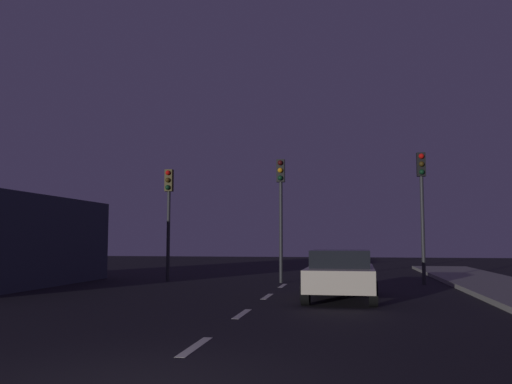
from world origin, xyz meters
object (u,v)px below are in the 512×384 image
object	(u,v)px
car_stopped_ahead	(341,273)
traffic_signal_left	(169,202)
traffic_signal_center	(281,196)
traffic_signal_right	(422,192)

from	to	relation	value
car_stopped_ahead	traffic_signal_left	bearing A→B (deg)	142.02
traffic_signal_left	traffic_signal_center	xyz separation A→B (m)	(4.61, 0.00, 0.20)
traffic_signal_right	car_stopped_ahead	bearing A→B (deg)	-118.62
car_stopped_ahead	traffic_signal_right	bearing A→B (deg)	61.38
car_stopped_ahead	traffic_signal_center	bearing A→B (deg)	113.59
traffic_signal_left	car_stopped_ahead	distance (m)	9.22
traffic_signal_left	traffic_signal_right	size ratio (longest dim) A/B	0.91
traffic_signal_left	traffic_signal_center	distance (m)	4.62
traffic_signal_center	car_stopped_ahead	world-z (taller)	traffic_signal_center
traffic_signal_center	car_stopped_ahead	bearing A→B (deg)	-66.41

